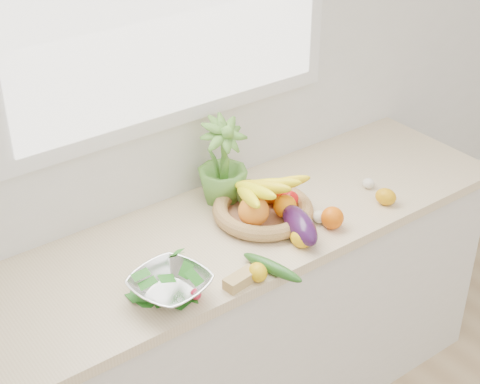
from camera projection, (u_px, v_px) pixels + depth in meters
back_wall at (172, 83)px, 2.51m from camera, size 4.50×0.02×2.70m
counter_cabinet at (226, 333)px, 2.78m from camera, size 2.20×0.58×0.86m
countertop at (225, 236)px, 2.55m from camera, size 2.24×0.62×0.04m
orange_loose at (332, 218)px, 2.54m from camera, size 0.10×0.10×0.08m
lemon_a at (301, 239)px, 2.45m from camera, size 0.08×0.09×0.06m
lemon_b at (258, 272)px, 2.29m from camera, size 0.08×0.09×0.06m
lemon_c at (386, 197)px, 2.67m from camera, size 0.09×0.10×0.06m
apple at (289, 201)px, 2.64m from camera, size 0.09×0.09×0.07m
ginger at (241, 279)px, 2.28m from camera, size 0.12×0.06×0.04m
garlic_a at (368, 183)px, 2.78m from camera, size 0.06×0.06×0.04m
garlic_b at (289, 199)px, 2.68m from camera, size 0.06×0.06×0.04m
garlic_c at (319, 217)px, 2.58m from camera, size 0.07×0.07×0.04m
eggplant at (300, 225)px, 2.49m from camera, size 0.15×0.24×0.09m
cucumber at (272, 267)px, 2.33m from camera, size 0.10×0.23×0.04m
radish at (196, 294)px, 2.22m from camera, size 0.04×0.04×0.04m
potted_herb at (222, 162)px, 2.63m from camera, size 0.20×0.20×0.33m
fruit_basket at (262, 205)px, 2.58m from camera, size 0.45×0.45×0.19m
colander_with_spinach at (170, 282)px, 2.20m from camera, size 0.28×0.28×0.12m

